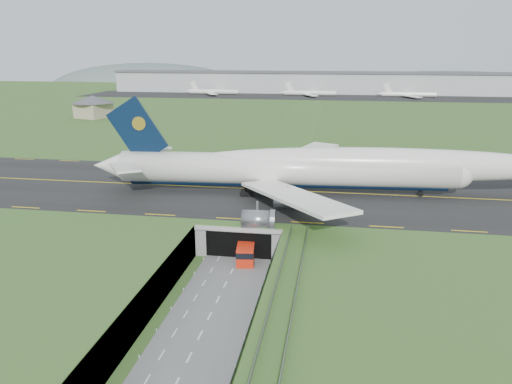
# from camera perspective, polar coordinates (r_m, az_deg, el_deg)

# --- Properties ---
(ground) EXTENTS (900.00, 900.00, 0.00)m
(ground) POSITION_cam_1_polar(r_m,az_deg,el_deg) (84.04, -3.08, -9.74)
(ground) COLOR #375221
(ground) RESTS_ON ground
(airfield_deck) EXTENTS (800.00, 800.00, 6.00)m
(airfield_deck) POSITION_cam_1_polar(r_m,az_deg,el_deg) (82.79, -3.11, -7.86)
(airfield_deck) COLOR gray
(airfield_deck) RESTS_ON ground
(trench_road) EXTENTS (12.00, 75.00, 0.20)m
(trench_road) POSITION_cam_1_polar(r_m,az_deg,el_deg) (77.48, -4.29, -12.03)
(trench_road) COLOR slate
(trench_road) RESTS_ON ground
(taxiway) EXTENTS (800.00, 44.00, 0.18)m
(taxiway) POSITION_cam_1_polar(r_m,az_deg,el_deg) (112.37, 0.45, 0.28)
(taxiway) COLOR black
(taxiway) RESTS_ON airfield_deck
(tunnel_portal) EXTENTS (17.00, 22.30, 6.00)m
(tunnel_portal) POSITION_cam_1_polar(r_m,az_deg,el_deg) (97.90, -1.03, -3.80)
(tunnel_portal) COLOR gray
(tunnel_portal) RESTS_ON ground
(guideway) EXTENTS (3.00, 53.00, 7.05)m
(guideway) POSITION_cam_1_polar(r_m,az_deg,el_deg) (63.24, 3.08, -13.48)
(guideway) COLOR #A8A8A3
(guideway) RESTS_ON ground
(jumbo_jet) EXTENTS (104.42, 65.20, 21.62)m
(jumbo_jet) POSITION_cam_1_polar(r_m,az_deg,el_deg) (108.23, 7.40, 2.68)
(jumbo_jet) COLOR white
(jumbo_jet) RESTS_ON ground
(shuttle_tram) EXTENTS (4.03, 8.46, 3.31)m
(shuttle_tram) POSITION_cam_1_polar(r_m,az_deg,el_deg) (89.68, -1.14, -6.74)
(shuttle_tram) COLOR red
(shuttle_tram) RESTS_ON ground
(service_building) EXTENTS (24.02, 24.02, 10.31)m
(service_building) POSITION_cam_1_polar(r_m,az_deg,el_deg) (246.39, -18.13, 9.47)
(service_building) COLOR tan
(service_building) RESTS_ON ground
(cargo_terminal) EXTENTS (320.00, 67.00, 15.60)m
(cargo_terminal) POSITION_cam_1_polar(r_m,az_deg,el_deg) (374.40, 6.90, 12.35)
(cargo_terminal) COLOR #B2B2B2
(cargo_terminal) RESTS_ON ground
(distant_hills) EXTENTS (700.00, 91.00, 60.00)m
(distant_hills) POSITION_cam_1_polar(r_m,az_deg,el_deg) (507.81, 14.95, 10.81)
(distant_hills) COLOR #526360
(distant_hills) RESTS_ON ground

